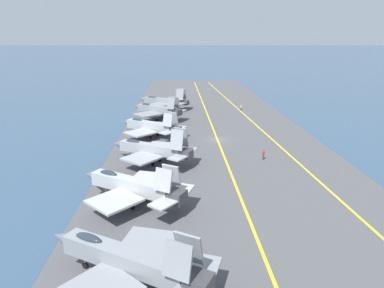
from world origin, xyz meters
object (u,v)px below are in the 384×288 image
(parked_jet_third, at_px, (152,149))
(parked_jet_sixth, at_px, (164,101))
(crew_yellow_vest, at_px, (241,107))
(parked_jet_fifth, at_px, (157,110))
(parked_jet_fourth, at_px, (151,126))
(parked_jet_nearest, at_px, (126,259))
(parked_jet_second, at_px, (132,186))
(crew_red_vest, at_px, (263,154))

(parked_jet_third, relative_size, parked_jet_sixth, 0.93)
(parked_jet_sixth, height_order, crew_yellow_vest, parked_jet_sixth)
(parked_jet_fifth, distance_m, crew_yellow_vest, 26.51)
(parked_jet_fourth, xyz_separation_m, crew_yellow_vest, (27.09, -24.71, -1.39))
(parked_jet_fourth, bearing_deg, parked_jet_sixth, -3.49)
(parked_jet_fifth, bearing_deg, crew_yellow_vest, -65.95)
(parked_jet_sixth, bearing_deg, parked_jet_third, 179.54)
(parked_jet_third, xyz_separation_m, parked_jet_fourth, (16.54, 1.49, -0.23))
(parked_jet_sixth, bearing_deg, parked_jet_nearest, 179.60)
(parked_jet_nearest, xyz_separation_m, parked_jet_second, (15.23, 1.34, 0.04))
(parked_jet_nearest, relative_size, parked_jet_fifth, 1.09)
(parked_jet_fifth, xyz_separation_m, crew_yellow_vest, (10.78, -24.16, -1.74))
(parked_jet_fourth, bearing_deg, crew_yellow_vest, -42.37)
(parked_jet_fifth, bearing_deg, parked_jet_second, 179.33)
(parked_jet_nearest, xyz_separation_m, parked_jet_third, (30.38, -0.16, 0.01))
(crew_red_vest, bearing_deg, parked_jet_sixth, 22.37)
(parked_jet_nearest, distance_m, parked_jet_fourth, 46.94)
(parked_jet_nearest, xyz_separation_m, parked_jet_fifth, (63.23, 0.77, 0.13))
(parked_jet_second, height_order, crew_yellow_vest, parked_jet_second)
(crew_yellow_vest, bearing_deg, parked_jet_fifth, 114.05)
(parked_jet_nearest, height_order, parked_jet_second, parked_jet_nearest)
(crew_yellow_vest, bearing_deg, parked_jet_nearest, 162.47)
(parked_jet_second, height_order, crew_red_vest, parked_jet_second)
(parked_jet_third, distance_m, crew_yellow_vest, 49.46)
(parked_jet_second, bearing_deg, crew_red_vest, -52.52)
(parked_jet_second, distance_m, parked_jet_third, 15.22)
(parked_jet_third, bearing_deg, parked_jet_nearest, 179.69)
(parked_jet_fourth, xyz_separation_m, parked_jet_sixth, (30.68, -1.87, 0.05))
(parked_jet_third, xyz_separation_m, crew_red_vest, (0.91, -19.44, -1.53))
(parked_jet_nearest, xyz_separation_m, parked_jet_sixth, (77.60, -0.54, -0.17))
(parked_jet_second, distance_m, crew_red_vest, 26.44)
(parked_jet_fifth, bearing_deg, crew_red_vest, -147.47)
(parked_jet_second, xyz_separation_m, parked_jet_sixth, (62.37, -1.88, -0.21))
(parked_jet_fourth, xyz_separation_m, crew_red_vest, (-15.63, -20.93, -1.30))
(parked_jet_nearest, xyz_separation_m, parked_jet_fourth, (46.92, 1.33, -0.22))
(parked_jet_second, distance_m, crew_yellow_vest, 63.79)
(parked_jet_second, xyz_separation_m, parked_jet_fifth, (48.00, -0.56, 0.09))
(parked_jet_nearest, height_order, parked_jet_third, parked_jet_third)
(parked_jet_fourth, distance_m, parked_jet_sixth, 30.74)
(parked_jet_second, distance_m, parked_jet_fifth, 48.01)
(parked_jet_third, distance_m, parked_jet_sixth, 47.22)
(parked_jet_nearest, distance_m, parked_jet_fifth, 63.24)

